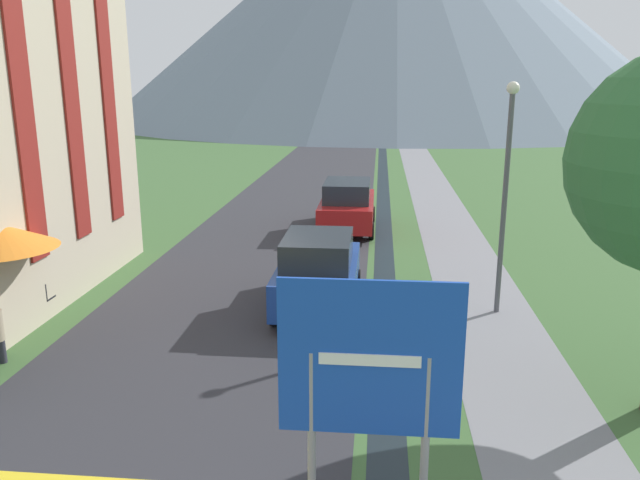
# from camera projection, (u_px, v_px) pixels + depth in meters

# --- Properties ---
(ground_plane) EXTENTS (160.00, 160.00, 0.00)m
(ground_plane) POSITION_uv_depth(u_px,v_px,m) (352.00, 226.00, 23.31)
(ground_plane) COLOR #3D6033
(road) EXTENTS (6.40, 60.00, 0.01)m
(road) POSITION_uv_depth(u_px,v_px,m) (313.00, 183.00, 33.17)
(road) COLOR #2D2D33
(road) RESTS_ON ground_plane
(footpath) EXTENTS (2.20, 60.00, 0.01)m
(footpath) POSITION_uv_depth(u_px,v_px,m) (429.00, 184.00, 32.61)
(footpath) COLOR slate
(footpath) RESTS_ON ground_plane
(drainage_channel) EXTENTS (0.60, 60.00, 0.00)m
(drainage_channel) POSITION_uv_depth(u_px,v_px,m) (383.00, 184.00, 32.83)
(drainage_channel) COLOR black
(drainage_channel) RESTS_ON ground_plane
(road_sign) EXTENTS (2.09, 0.11, 3.21)m
(road_sign) POSITION_uv_depth(u_px,v_px,m) (369.00, 376.00, 7.08)
(road_sign) COLOR gray
(road_sign) RESTS_ON ground_plane
(parked_car_near) EXTENTS (1.92, 3.87, 1.82)m
(parked_car_near) POSITION_uv_depth(u_px,v_px,m) (318.00, 272.00, 14.77)
(parked_car_near) COLOR navy
(parked_car_near) RESTS_ON ground_plane
(parked_car_far) EXTENTS (1.98, 4.38, 1.82)m
(parked_car_far) POSITION_uv_depth(u_px,v_px,m) (347.00, 205.00, 22.56)
(parked_car_far) COLOR #A31919
(parked_car_far) RESTS_ON ground_plane
(cafe_chair_far_right) EXTENTS (0.40, 0.40, 0.85)m
(cafe_chair_far_right) POSITION_uv_depth(u_px,v_px,m) (41.00, 297.00, 14.25)
(cafe_chair_far_right) COLOR black
(cafe_chair_far_right) RESTS_ON ground_plane
(cafe_umbrella_middle_orange) EXTENTS (2.26, 2.26, 2.52)m
(cafe_umbrella_middle_orange) POSITION_uv_depth(u_px,v_px,m) (0.00, 236.00, 12.59)
(cafe_umbrella_middle_orange) COLOR #B7B2A8
(cafe_umbrella_middle_orange) RESTS_ON ground_plane
(streetlamp) EXTENTS (0.28, 0.28, 5.29)m
(streetlamp) POSITION_uv_depth(u_px,v_px,m) (506.00, 181.00, 13.98)
(streetlamp) COLOR #515156
(streetlamp) RESTS_ON ground_plane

